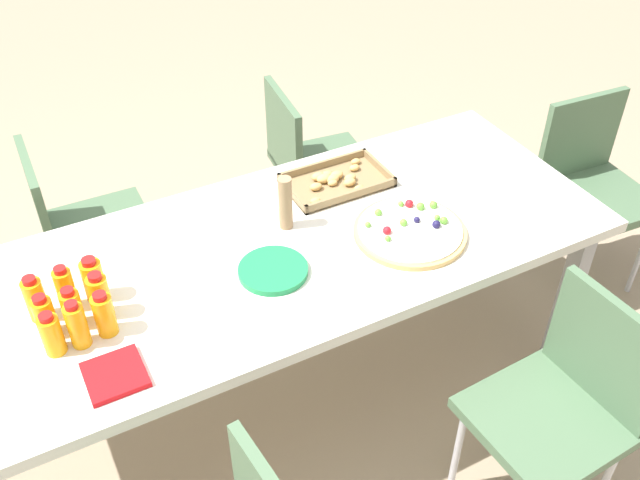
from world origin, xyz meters
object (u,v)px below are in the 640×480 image
object	(u,v)px
juice_bottle_3	(45,317)
snack_tray	(336,181)
fruit_pizza	(410,230)
cardboard_tube	(285,203)
napkin_stack	(115,375)
juice_bottle_8	(94,280)
chair_end	(591,179)
chair_far_left	(79,225)
juice_bottle_2	(104,314)
chair_far_right	(310,159)
juice_bottle_1	(77,325)
juice_bottle_0	(52,334)
party_table	(278,264)
juice_bottle_5	(100,296)
juice_bottle_4	(72,309)
juice_bottle_7	(66,289)
chair_near_right	(565,400)
juice_bottle_6	(36,299)
plate_stack	(273,270)

from	to	relation	value
juice_bottle_3	snack_tray	bearing A→B (deg)	14.17
fruit_pizza	cardboard_tube	xyz separation A→B (m)	(-0.33, 0.22, 0.08)
napkin_stack	juice_bottle_8	bearing A→B (deg)	83.57
chair_end	chair_far_left	size ratio (longest dim) A/B	1.00
juice_bottle_2	chair_far_right	bearing A→B (deg)	39.12
napkin_stack	juice_bottle_1	bearing A→B (deg)	106.73
chair_far_left	juice_bottle_0	distance (m)	0.95
juice_bottle_8	snack_tray	xyz separation A→B (m)	(0.88, 0.18, -0.05)
juice_bottle_1	napkin_stack	distance (m)	0.17
party_table	juice_bottle_5	xyz separation A→B (m)	(-0.55, -0.04, 0.14)
napkin_stack	cardboard_tube	size ratio (longest dim) A/B	0.80
juice_bottle_1	juice_bottle_4	world-z (taller)	juice_bottle_1
juice_bottle_0	juice_bottle_7	size ratio (longest dim) A/B	0.90
juice_bottle_5	juice_bottle_3	bearing A→B (deg)	-178.49
juice_bottle_2	juice_bottle_7	size ratio (longest dim) A/B	0.95
chair_near_right	juice_bottle_7	xyz separation A→B (m)	(-1.20, 0.78, 0.33)
juice_bottle_2	juice_bottle_6	bearing A→B (deg)	136.56
juice_bottle_3	cardboard_tube	distance (m)	0.79
juice_bottle_0	fruit_pizza	xyz separation A→B (m)	(1.11, -0.02, -0.05)
juice_bottle_1	juice_bottle_8	bearing A→B (deg)	62.70
party_table	cardboard_tube	distance (m)	0.19
party_table	juice_bottle_0	xyz separation A→B (m)	(-0.70, -0.11, 0.13)
juice_bottle_1	chair_far_right	bearing A→B (deg)	37.57
chair_far_right	chair_near_right	distance (m)	1.50
juice_bottle_2	plate_stack	xyz separation A→B (m)	(0.50, 0.01, -0.06)
chair_end	chair_far_left	xyz separation A→B (m)	(-1.96, 0.69, 0.00)
party_table	juice_bottle_6	size ratio (longest dim) A/B	14.68
party_table	chair_end	world-z (taller)	chair_end
fruit_pizza	cardboard_tube	distance (m)	0.41
juice_bottle_8	plate_stack	world-z (taller)	juice_bottle_8
chair_end	juice_bottle_8	distance (m)	2.05
juice_bottle_3	plate_stack	size ratio (longest dim) A/B	0.66
juice_bottle_0	juice_bottle_4	size ratio (longest dim) A/B	1.01
chair_end	chair_far_right	distance (m)	1.18
party_table	juice_bottle_2	distance (m)	0.59
fruit_pizza	juice_bottle_7	bearing A→B (deg)	170.69
juice_bottle_6	party_table	bearing A→B (deg)	-2.80
juice_bottle_3	juice_bottle_7	xyz separation A→B (m)	(0.07, 0.08, 0.01)
juice_bottle_5	cardboard_tube	size ratio (longest dim) A/B	0.81
cardboard_tube	juice_bottle_4	bearing A→B (deg)	-169.81
party_table	snack_tray	world-z (taller)	snack_tray
juice_bottle_7	plate_stack	distance (m)	0.59
juice_bottle_2	juice_bottle_6	size ratio (longest dim) A/B	0.97
juice_bottle_4	plate_stack	xyz separation A→B (m)	(0.57, -0.06, -0.05)
cardboard_tube	snack_tray	bearing A→B (deg)	27.56
juice_bottle_0	snack_tray	world-z (taller)	juice_bottle_0
juice_bottle_0	juice_bottle_8	bearing A→B (deg)	46.08
plate_stack	chair_end	bearing A→B (deg)	6.46
chair_far_left	juice_bottle_2	xyz separation A→B (m)	(-0.07, -0.87, 0.32)
chair_far_left	party_table	bearing A→B (deg)	34.11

